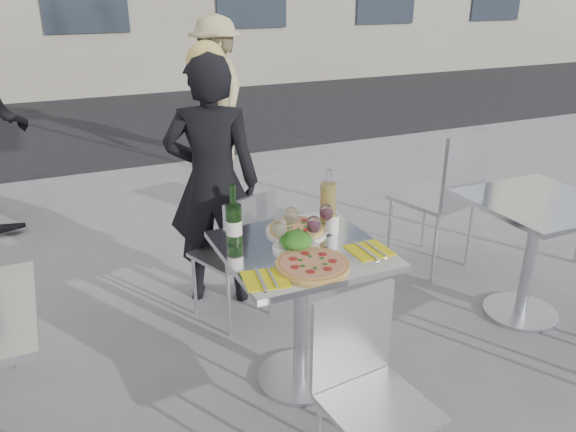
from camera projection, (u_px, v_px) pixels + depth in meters
name	position (u px, v px, depth m)	size (l,w,h in m)	color
ground	(300.00, 378.00, 2.89)	(80.00, 80.00, 0.00)	slate
street_asphalt	(113.00, 120.00, 8.36)	(24.00, 5.00, 0.00)	black
main_table	(301.00, 287.00, 2.68)	(0.72, 0.72, 0.75)	#B7BABF
side_table_right	(534.00, 234.00, 3.25)	(0.72, 0.72, 0.75)	#B7BABF
chair_far	(240.00, 247.00, 3.21)	(0.49, 0.49, 0.82)	silver
chair_near	(366.00, 379.00, 2.14)	(0.41, 0.42, 0.82)	silver
side_chair_rfar	(447.00, 189.00, 3.77)	(0.57, 0.58, 1.02)	silver
woman_diner	(213.00, 183.00, 3.37)	(0.56, 0.37, 1.55)	black
pedestrian_b	(218.00, 90.00, 6.19)	(1.03, 0.59, 1.59)	tan
pizza_near	(312.00, 264.00, 2.42)	(0.32, 0.32, 0.02)	#D3AA52
pizza_far	(297.00, 229.00, 2.76)	(0.31, 0.31, 0.03)	white
salad_plate	(296.00, 242.00, 2.57)	(0.22, 0.22, 0.09)	white
wine_bottle	(234.00, 222.00, 2.58)	(0.07, 0.08, 0.29)	#234F1D
carafe	(328.00, 203.00, 2.81)	(0.08, 0.08, 0.29)	tan
sugar_shaker	(332.00, 222.00, 2.74)	(0.06, 0.06, 0.11)	white
wineglass_white_a	(280.00, 229.00, 2.53)	(0.07, 0.07, 0.16)	white
wineglass_white_b	(292.00, 216.00, 2.66)	(0.07, 0.07, 0.16)	white
wineglass_red_a	(314.00, 226.00, 2.56)	(0.07, 0.07, 0.16)	white
wineglass_red_b	(326.00, 213.00, 2.70)	(0.07, 0.07, 0.16)	white
napkin_left	(265.00, 279.00, 2.32)	(0.21, 0.21, 0.01)	yellow
napkin_right	(369.00, 250.00, 2.57)	(0.18, 0.20, 0.01)	yellow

